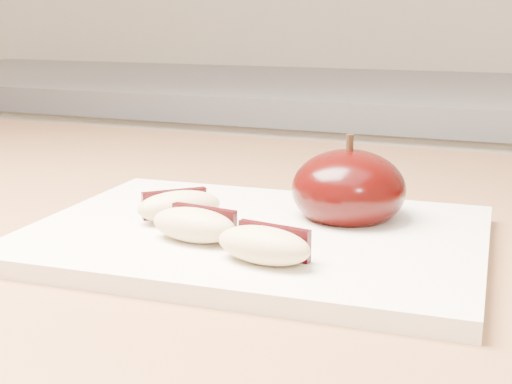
% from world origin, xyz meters
% --- Properties ---
extents(back_cabinet, '(2.40, 0.62, 0.94)m').
position_xyz_m(back_cabinet, '(0.00, 1.20, 0.47)').
color(back_cabinet, silver).
rests_on(back_cabinet, ground).
extents(cutting_board, '(0.31, 0.24, 0.01)m').
position_xyz_m(cutting_board, '(-0.04, 0.41, 0.91)').
color(cutting_board, white).
rests_on(cutting_board, island_counter).
extents(apple_half, '(0.10, 0.10, 0.07)m').
position_xyz_m(apple_half, '(0.01, 0.46, 0.93)').
color(apple_half, black).
rests_on(apple_half, cutting_board).
extents(apple_wedge_a, '(0.06, 0.06, 0.02)m').
position_xyz_m(apple_wedge_a, '(-0.09, 0.41, 0.92)').
color(apple_wedge_a, beige).
rests_on(apple_wedge_a, cutting_board).
extents(apple_wedge_b, '(0.06, 0.03, 0.02)m').
position_xyz_m(apple_wedge_b, '(-0.06, 0.37, 0.92)').
color(apple_wedge_b, beige).
rests_on(apple_wedge_b, cutting_board).
extents(apple_wedge_c, '(0.06, 0.04, 0.02)m').
position_xyz_m(apple_wedge_c, '(-0.01, 0.35, 0.92)').
color(apple_wedge_c, beige).
rests_on(apple_wedge_c, cutting_board).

